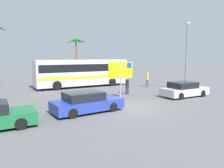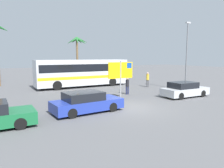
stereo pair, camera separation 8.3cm
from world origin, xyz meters
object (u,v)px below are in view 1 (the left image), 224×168
car_silver (184,90)px  bus_front_coach (82,72)px  ferry_sign (121,72)px  car_blue (87,102)px  pedestrian_near_sign (127,84)px  pedestrian_crossing_lot (147,78)px

car_silver → bus_front_coach: bearing=119.1°
ferry_sign → car_blue: ferry_sign is taller
pedestrian_near_sign → bus_front_coach: bearing=-157.3°
car_blue → car_silver: size_ratio=1.07×
ferry_sign → bus_front_coach: bearing=90.8°
bus_front_coach → car_silver: size_ratio=2.49×
car_blue → pedestrian_crossing_lot: bearing=29.6°
bus_front_coach → pedestrian_near_sign: bus_front_coach is taller
ferry_sign → pedestrian_near_sign: ferry_sign is taller
bus_front_coach → ferry_sign: ferry_sign is taller
car_silver → car_blue: bearing=-175.4°
bus_front_coach → car_blue: 11.73m
pedestrian_crossing_lot → pedestrian_near_sign: (-4.73, -2.91, -0.08)m
bus_front_coach → car_blue: bus_front_coach is taller
car_silver → pedestrian_crossing_lot: (0.97, 6.38, 0.38)m
bus_front_coach → ferry_sign: (-0.14, -8.85, 0.54)m
car_blue → bus_front_coach: bearing=65.7°
ferry_sign → pedestrian_crossing_lot: ferry_sign is taller
bus_front_coach → car_blue: size_ratio=2.34×
bus_front_coach → pedestrian_near_sign: (1.78, -6.87, -0.84)m
pedestrian_near_sign → pedestrian_crossing_lot: bearing=129.8°
car_blue → car_silver: 9.59m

